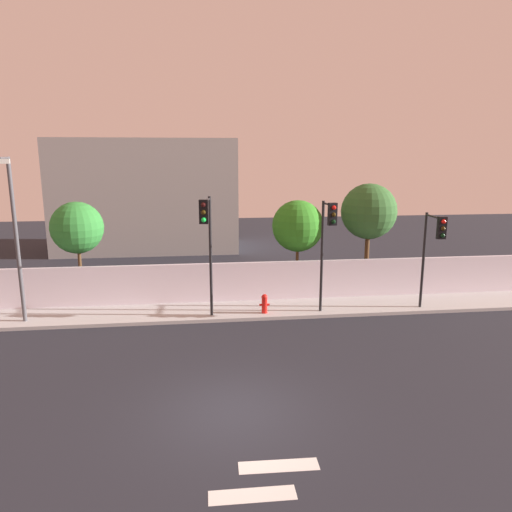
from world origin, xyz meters
The scene contains 12 objects.
ground_plane centered at (0.00, 0.00, 0.00)m, with size 80.00×80.00×0.00m, color #21232A.
sidewalk centered at (0.00, 8.20, 0.07)m, with size 36.00×2.40×0.15m, color #AEAEAE.
perimeter_wall centered at (0.00, 9.49, 1.05)m, with size 36.00×0.18×1.80m, color silver.
traffic_light_left centered at (4.44, 7.05, 3.63)m, with size 0.38×1.18×4.79m.
traffic_light_center centered at (-0.48, 6.76, 3.81)m, with size 0.49×1.76×5.02m.
traffic_light_right centered at (8.90, 6.73, 3.27)m, with size 0.35×1.71×4.23m.
street_lamp_curbside centered at (-7.88, 7.43, 4.10)m, with size 0.90×2.31×6.58m.
fire_hydrant centered at (1.91, 7.56, 0.60)m, with size 0.44×0.26×0.83m.
roadside_tree_leftmost centered at (-6.35, 10.63, 3.53)m, with size 2.38×2.38×4.73m.
roadside_tree_midleft centered at (3.95, 10.63, 3.43)m, with size 2.50×2.50×4.68m.
roadside_tree_midright centered at (7.49, 10.63, 4.07)m, with size 2.72×2.72×5.45m.
low_building_distant centered at (-4.46, 23.49, 3.95)m, with size 12.72×6.00×7.90m, color #9B9B9B.
Camera 1 is at (-0.77, -11.57, 6.79)m, focal length 33.12 mm.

